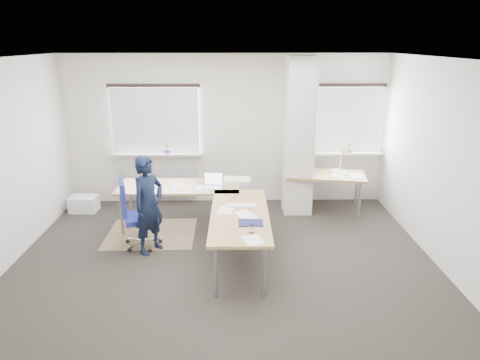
{
  "coord_description": "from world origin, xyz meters",
  "views": [
    {
      "loc": [
        0.13,
        -5.43,
        3.02
      ],
      "look_at": [
        0.24,
        0.9,
        0.94
      ],
      "focal_mm": 32.0,
      "sensor_mm": 36.0,
      "label": 1
    }
  ],
  "objects_px": {
    "desk_side": "(325,176)",
    "task_chair": "(139,228)",
    "person": "(149,205)",
    "desk_main": "(210,200)"
  },
  "relations": [
    {
      "from": "desk_main",
      "to": "task_chair",
      "type": "height_order",
      "value": "task_chair"
    },
    {
      "from": "task_chair",
      "to": "person",
      "type": "xyz_separation_m",
      "value": [
        0.2,
        -0.15,
        0.44
      ]
    },
    {
      "from": "desk_side",
      "to": "task_chair",
      "type": "xyz_separation_m",
      "value": [
        -3.1,
        -1.36,
        -0.39
      ]
    },
    {
      "from": "desk_main",
      "to": "desk_side",
      "type": "bearing_deg",
      "value": 31.84
    },
    {
      "from": "desk_main",
      "to": "person",
      "type": "xyz_separation_m",
      "value": [
        -0.88,
        -0.29,
        0.04
      ]
    },
    {
      "from": "desk_side",
      "to": "person",
      "type": "bearing_deg",
      "value": -142.41
    },
    {
      "from": "desk_side",
      "to": "person",
      "type": "relative_size",
      "value": 1.02
    },
    {
      "from": "desk_main",
      "to": "desk_side",
      "type": "relative_size",
      "value": 1.75
    },
    {
      "from": "desk_side",
      "to": "desk_main",
      "type": "bearing_deg",
      "value": -138.83
    },
    {
      "from": "desk_side",
      "to": "task_chair",
      "type": "height_order",
      "value": "desk_side"
    }
  ]
}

